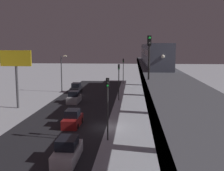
{
  "coord_description": "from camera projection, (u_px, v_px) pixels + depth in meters",
  "views": [
    {
      "loc": [
        -3.1,
        31.79,
        9.53
      ],
      "look_at": [
        0.56,
        -15.65,
        2.79
      ],
      "focal_mm": 44.69,
      "sensor_mm": 36.0,
      "label": 1
    }
  ],
  "objects": [
    {
      "name": "sedan_red",
      "position": [
        73.0,
        119.0,
        33.56
      ],
      "size": [
        1.91,
        4.41,
        1.97
      ],
      "rotation": [
        0.0,
        0.0,
        3.14
      ],
      "color": "#A51E1E",
      "rests_on": "ground_plane"
    },
    {
      "name": "traffic_light_far",
      "position": [
        123.0,
        68.0,
        69.94
      ],
      "size": [
        0.32,
        0.44,
        6.4
      ],
      "color": "#2D2D2D",
      "rests_on": "ground_plane"
    },
    {
      "name": "traffic_light_near",
      "position": [
        108.0,
        100.0,
        27.88
      ],
      "size": [
        0.32,
        0.44,
        6.4
      ],
      "color": "#2D2D2D",
      "rests_on": "ground_plane"
    },
    {
      "name": "sedan_silver",
      "position": [
        74.0,
        98.0,
        47.42
      ],
      "size": [
        1.8,
        4.24,
        1.97
      ],
      "color": "#B2B2B7",
      "rests_on": "ground_plane"
    },
    {
      "name": "rail_signal",
      "position": [
        149.0,
        50.0,
        25.29
      ],
      "size": [
        0.36,
        0.41,
        4.0
      ],
      "color": "black",
      "rests_on": "elevated_railway"
    },
    {
      "name": "elevated_railway",
      "position": [
        162.0,
        81.0,
        31.69
      ],
      "size": [
        5.0,
        87.68,
        6.48
      ],
      "color": "slate",
      "rests_on": "ground_plane"
    },
    {
      "name": "avenue_asphalt",
      "position": [
        61.0,
        126.0,
        33.38
      ],
      "size": [
        11.0,
        87.68,
        0.01
      ],
      "primitive_type": "cube",
      "color": "#28282D",
      "rests_on": "ground_plane"
    },
    {
      "name": "sedan_black",
      "position": [
        76.0,
        88.0,
        57.9
      ],
      "size": [
        1.8,
        4.5,
        1.97
      ],
      "color": "black",
      "rests_on": "ground_plane"
    },
    {
      "name": "commercial_billboard",
      "position": [
        16.0,
        64.0,
        42.33
      ],
      "size": [
        4.8,
        0.36,
        8.9
      ],
      "color": "#4C4C51",
      "rests_on": "ground_plane"
    },
    {
      "name": "street_lamp_far",
      "position": [
        62.0,
        69.0,
        57.85
      ],
      "size": [
        1.35,
        0.44,
        7.65
      ],
      "color": "#38383D",
      "rests_on": "ground_plane"
    },
    {
      "name": "sedan_white",
      "position": [
        67.0,
        151.0,
        23.34
      ],
      "size": [
        1.8,
        4.59,
        1.97
      ],
      "rotation": [
        0.0,
        0.0,
        3.14
      ],
      "color": "silver",
      "rests_on": "ground_plane"
    },
    {
      "name": "traffic_light_mid",
      "position": [
        119.0,
        77.0,
        48.91
      ],
      "size": [
        0.32,
        0.44,
        6.4
      ],
      "color": "#2D2D2D",
      "rests_on": "ground_plane"
    },
    {
      "name": "subway_train",
      "position": [
        152.0,
        53.0,
        50.15
      ],
      "size": [
        2.94,
        36.87,
        3.4
      ],
      "color": "#4C5160",
      "rests_on": "elevated_railway"
    },
    {
      "name": "ground_plane",
      "position": [
        107.0,
        127.0,
        32.96
      ],
      "size": [
        240.0,
        240.0,
        0.0
      ],
      "primitive_type": "plane",
      "color": "silver"
    }
  ]
}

